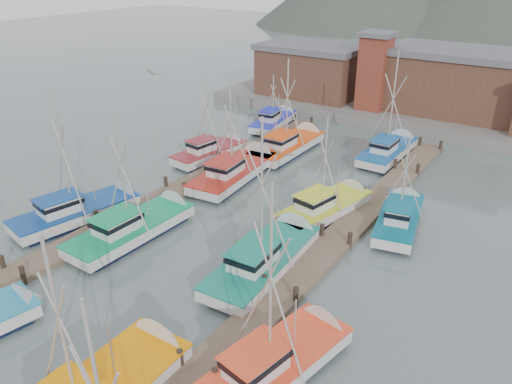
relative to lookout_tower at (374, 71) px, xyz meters
The scene contains 21 objects.
ground 33.52m from the lookout_tower, 86.53° to the right, with size 260.00×260.00×0.00m, color #556665.
dock_left 29.87m from the lookout_tower, 99.80° to the right, with size 2.30×46.00×1.50m.
dock_right 30.79m from the lookout_tower, 72.73° to the right, with size 2.30×46.00×1.50m.
quay 6.67m from the lookout_tower, 63.43° to the left, with size 44.00×16.00×1.20m, color gray.
shed_left 9.30m from the lookout_tower, 167.47° to the left, with size 12.72×8.48×6.20m.
shed_center 8.99m from the lookout_tower, 26.57° to the left, with size 14.84×9.54×6.90m.
lookout_tower is the anchor object (origin of this frame).
distant_hills 90.40m from the lookout_tower, 96.85° to the left, with size 175.00×140.00×42.00m.
boat_4 34.74m from the lookout_tower, 94.42° to the right, with size 3.96×9.84×9.78m.
boat_5 33.63m from the lookout_tower, 78.40° to the right, with size 4.25×10.23×10.57m.
boat_6 36.00m from the lookout_tower, 102.35° to the right, with size 4.66×9.75×10.16m.
boat_7 41.56m from the lookout_tower, 73.41° to the right, with size 4.35×9.30×10.47m.
boat_8 23.37m from the lookout_tower, 96.97° to the right, with size 4.20×10.62×9.04m.
boat_9 25.86m from the lookout_tower, 74.68° to the right, with size 4.40×9.28×8.28m.
boat_10 22.06m from the lookout_tower, 109.79° to the right, with size 3.50×8.48×8.61m.
boat_11 26.28m from the lookout_tower, 63.33° to the right, with size 4.09×8.55×7.56m.
boat_12 15.61m from the lookout_tower, 98.58° to the right, with size 4.03×10.05×9.91m.
boat_13 13.34m from the lookout_tower, 59.55° to the right, with size 4.21×9.23×10.66m.
boat_14 12.60m from the lookout_tower, 130.54° to the right, with size 3.61×8.45×6.53m.
gull_near 33.60m from the lookout_tower, 91.51° to the right, with size 1.55×0.65×0.24m.
gull_far 31.59m from the lookout_tower, 78.01° to the right, with size 1.55×0.65×0.24m.
Camera 1 is at (18.38, -21.31, 17.16)m, focal length 35.00 mm.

